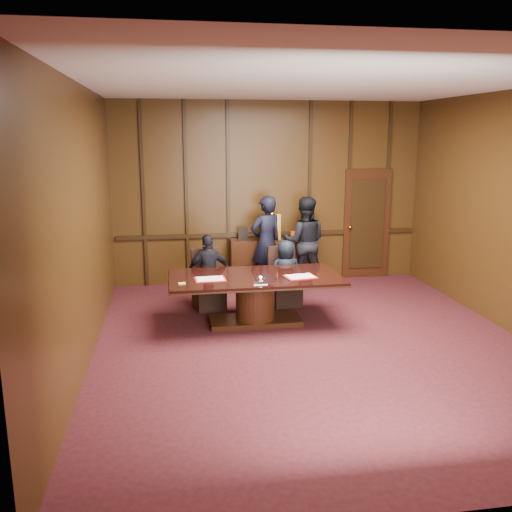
{
  "coord_description": "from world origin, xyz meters",
  "views": [
    {
      "loc": [
        -1.91,
        -6.87,
        2.86
      ],
      "look_at": [
        -0.64,
        1.1,
        1.05
      ],
      "focal_mm": 38.0,
      "sensor_mm": 36.0,
      "label": 1
    }
  ],
  "objects_px": {
    "signatory_right": "(286,273)",
    "signatory_left": "(209,272)",
    "witness_right": "(304,242)",
    "sideboard": "(271,259)",
    "conference_table": "(255,292)",
    "witness_left": "(266,243)"
  },
  "relations": [
    {
      "from": "conference_table",
      "to": "witness_right",
      "type": "bearing_deg",
      "value": 57.58
    },
    {
      "from": "conference_table",
      "to": "signatory_right",
      "type": "relative_size",
      "value": 2.3
    },
    {
      "from": "signatory_left",
      "to": "witness_left",
      "type": "xyz_separation_m",
      "value": [
        1.16,
        1.13,
        0.25
      ]
    },
    {
      "from": "signatory_left",
      "to": "signatory_right",
      "type": "height_order",
      "value": "signatory_left"
    },
    {
      "from": "signatory_left",
      "to": "signatory_right",
      "type": "xyz_separation_m",
      "value": [
        1.3,
        0.0,
        -0.07
      ]
    },
    {
      "from": "conference_table",
      "to": "signatory_right",
      "type": "height_order",
      "value": "signatory_right"
    },
    {
      "from": "conference_table",
      "to": "signatory_left",
      "type": "height_order",
      "value": "signatory_left"
    },
    {
      "from": "signatory_left",
      "to": "witness_left",
      "type": "bearing_deg",
      "value": -141.75
    },
    {
      "from": "signatory_right",
      "to": "signatory_left",
      "type": "bearing_deg",
      "value": -7.87
    },
    {
      "from": "witness_right",
      "to": "sideboard",
      "type": "bearing_deg",
      "value": -11.71
    },
    {
      "from": "signatory_right",
      "to": "conference_table",
      "type": "bearing_deg",
      "value": 43.03
    },
    {
      "from": "witness_left",
      "to": "witness_right",
      "type": "xyz_separation_m",
      "value": [
        0.75,
        0.06,
        -0.02
      ]
    },
    {
      "from": "conference_table",
      "to": "signatory_left",
      "type": "relative_size",
      "value": 2.06
    },
    {
      "from": "signatory_right",
      "to": "witness_right",
      "type": "xyz_separation_m",
      "value": [
        0.62,
        1.19,
        0.29
      ]
    },
    {
      "from": "conference_table",
      "to": "signatory_right",
      "type": "xyz_separation_m",
      "value": [
        0.65,
        0.8,
        0.06
      ]
    },
    {
      "from": "conference_table",
      "to": "witness_left",
      "type": "bearing_deg",
      "value": 75.15
    },
    {
      "from": "sideboard",
      "to": "signatory_left",
      "type": "bearing_deg",
      "value": -132.32
    },
    {
      "from": "signatory_right",
      "to": "witness_left",
      "type": "bearing_deg",
      "value": -90.95
    },
    {
      "from": "sideboard",
      "to": "signatory_right",
      "type": "bearing_deg",
      "value": -90.76
    },
    {
      "from": "signatory_right",
      "to": "witness_left",
      "type": "distance_m",
      "value": 1.18
    },
    {
      "from": "witness_left",
      "to": "sideboard",
      "type": "bearing_deg",
      "value": -137.97
    },
    {
      "from": "signatory_right",
      "to": "witness_right",
      "type": "distance_m",
      "value": 1.38
    }
  ]
}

